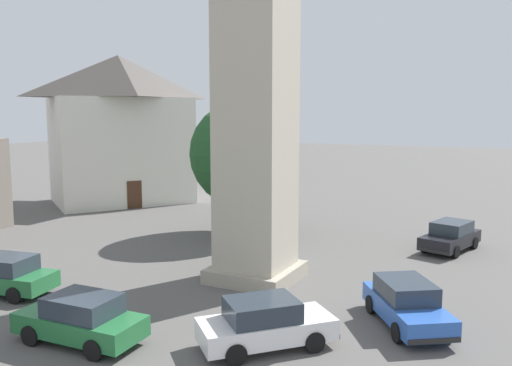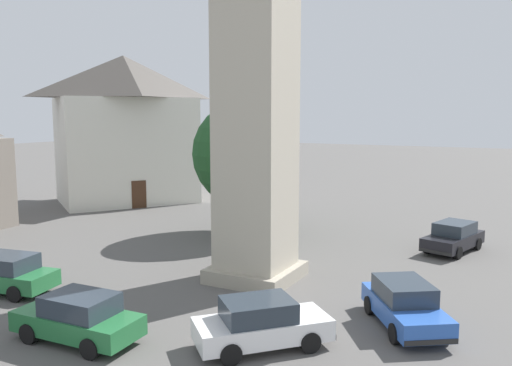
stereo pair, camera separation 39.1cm
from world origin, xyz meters
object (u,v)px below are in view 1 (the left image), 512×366
Objects in this scene: car_blue_kerb at (3,275)px; tree at (243,154)px; car_silver_kerb at (265,323)px; car_red_corner at (450,236)px; building_shop_left at (120,128)px; car_white_side at (407,303)px; car_black_far at (81,319)px.

car_blue_kerb is 0.55× the size of tree.
car_silver_kerb is at bearing -178.38° from car_blue_kerb.
building_shop_left is at bearing -9.60° from car_red_corner.
car_white_side is at bearing 149.09° from building_shop_left.
car_blue_kerb and car_white_side have the same top height.
building_shop_left is at bearing -40.65° from car_silver_kerb.
tree is (11.32, -9.44, 4.00)m from car_white_side.
car_red_corner is at bearing -90.63° from car_white_side.
car_blue_kerb is at bearing 75.21° from tree.
car_blue_kerb is 0.33× the size of building_shop_left.
car_red_corner is 12.22m from tree.
tree reaches higher than car_black_far.
car_white_side is 15.27m from tree.
car_blue_kerb is 1.04× the size of car_black_far.
car_silver_kerb and car_white_side have the same top height.
tree is (2.54, -15.38, 4.00)m from car_black_far.
car_white_side is 0.55× the size of tree.
car_white_side is 10.60m from car_black_far.
car_red_corner is 1.05× the size of car_black_far.
car_red_corner and car_white_side have the same top height.
car_blue_kerb is 21.20m from car_red_corner.
car_silver_kerb is 0.94× the size of car_red_corner.
car_black_far is 0.32× the size of building_shop_left.
car_black_far is 27.69m from building_shop_left.
car_silver_kerb is at bearing 139.35° from building_shop_left.
building_shop_left is at bearing -22.46° from tree.
car_white_side is at bearing -164.97° from car_blue_kerb.
building_shop_left is (14.36, -5.94, 1.19)m from tree.
car_black_far is (5.28, 2.27, 0.00)m from car_silver_kerb.
tree reaches higher than car_silver_kerb.
car_white_side is (0.12, 11.01, 0.00)m from car_red_corner.
car_black_far is (8.78, 5.94, 0.00)m from car_white_side.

